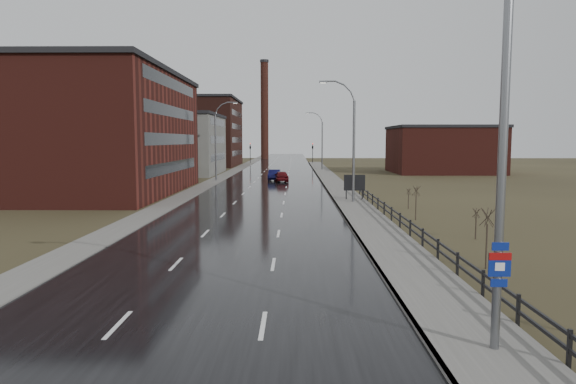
{
  "coord_description": "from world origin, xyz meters",
  "views": [
    {
      "loc": [
        3.28,
        -11.67,
        5.87
      ],
      "look_at": [
        2.94,
        16.82,
        3.0
      ],
      "focal_mm": 32.0,
      "sensor_mm": 36.0,
      "label": 1
    }
  ],
  "objects_px": {
    "car_near": "(274,175)",
    "car_far": "(281,177)",
    "billboard": "(354,184)",
    "streetlight_main": "(491,133)"
  },
  "relations": [
    {
      "from": "car_near",
      "to": "car_far",
      "type": "relative_size",
      "value": 1.02
    },
    {
      "from": "billboard",
      "to": "car_near",
      "type": "bearing_deg",
      "value": 108.85
    },
    {
      "from": "streetlight_main",
      "to": "car_near",
      "type": "height_order",
      "value": "streetlight_main"
    },
    {
      "from": "streetlight_main",
      "to": "car_far",
      "type": "relative_size",
      "value": 2.64
    },
    {
      "from": "streetlight_main",
      "to": "car_far",
      "type": "distance_m",
      "value": 59.25
    },
    {
      "from": "billboard",
      "to": "car_far",
      "type": "relative_size",
      "value": 0.56
    },
    {
      "from": "streetlight_main",
      "to": "car_near",
      "type": "relative_size",
      "value": 2.58
    },
    {
      "from": "streetlight_main",
      "to": "car_far",
      "type": "height_order",
      "value": "streetlight_main"
    },
    {
      "from": "billboard",
      "to": "car_near",
      "type": "xyz_separation_m",
      "value": [
        -8.72,
        25.55,
        -0.95
      ]
    },
    {
      "from": "car_near",
      "to": "car_far",
      "type": "xyz_separation_m",
      "value": [
        1.09,
        -2.63,
        0.01
      ]
    }
  ]
}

